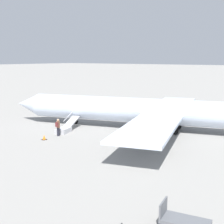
% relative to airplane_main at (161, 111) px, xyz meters
% --- Properties ---
extents(ground_plane, '(600.00, 600.00, 0.00)m').
position_rel_airplane_main_xyz_m(ground_plane, '(0.97, 0.30, -2.11)').
color(ground_plane, gray).
extents(airplane_main, '(33.63, 26.24, 7.07)m').
position_rel_airplane_main_xyz_m(airplane_main, '(0.00, 0.00, 0.00)').
color(airplane_main, silver).
rests_on(airplane_main, ground).
extents(boarding_stairs, '(2.15, 4.14, 1.74)m').
position_rel_airplane_main_xyz_m(boarding_stairs, '(7.85, 6.45, -1.73)').
color(boarding_stairs, '#B2B2B7').
rests_on(boarding_stairs, ground).
extents(passenger, '(0.42, 0.57, 1.74)m').
position_rel_airplane_main_xyz_m(passenger, '(7.17, 8.12, -1.11)').
color(passenger, '#23232D').
rests_on(passenger, ground).
extents(luggage_cart, '(2.36, 1.47, 1.22)m').
position_rel_airplane_main_xyz_m(luggage_cart, '(-10.02, 16.97, -1.65)').
color(luggage_cart, '#595B60').
rests_on(luggage_cart, ground).
extents(traffic_cone_near_stairs, '(0.42, 0.42, 0.46)m').
position_rel_airplane_main_xyz_m(traffic_cone_near_stairs, '(7.20, 9.94, -1.90)').
color(traffic_cone_near_stairs, black).
rests_on(traffic_cone_near_stairs, ground).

